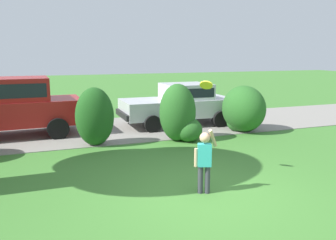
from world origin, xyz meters
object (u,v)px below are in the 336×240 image
object	(u,v)px
parked_sedan	(180,103)
frisbee	(206,85)
child_thrower	(204,158)
parked_suv	(9,104)

from	to	relation	value
parked_sedan	frisbee	bearing A→B (deg)	-107.09
child_thrower	parked_sedan	bearing A→B (deg)	71.50
parked_suv	frisbee	distance (m)	7.10
parked_suv	parked_sedan	bearing A→B (deg)	-0.80
child_thrower	frisbee	distance (m)	1.63
parked_sedan	frisbee	size ratio (longest dim) A/B	13.54
parked_suv	child_thrower	world-z (taller)	parked_suv
parked_suv	frisbee	size ratio (longest dim) A/B	14.62
child_thrower	frisbee	size ratio (longest dim) A/B	3.95
child_thrower	frisbee	world-z (taller)	frisbee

